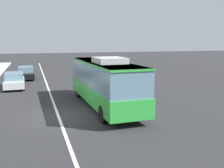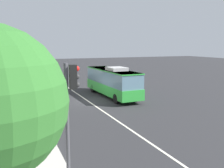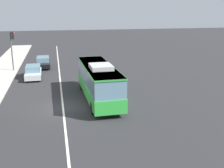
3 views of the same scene
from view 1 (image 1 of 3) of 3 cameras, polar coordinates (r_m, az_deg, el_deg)
The scene contains 5 objects.
ground_plane at distance 15.93m, azimuth -11.84°, elevation -7.03°, with size 160.00×160.00×0.00m, color #28282B.
lane_centre_line at distance 15.93m, azimuth -11.84°, elevation -7.01°, with size 76.00×0.16×0.01m, color silver.
transit_bus at distance 17.49m, azimuth -1.76°, elevation 0.75°, with size 10.07×2.78×3.46m.
sedan_silver at distance 26.31m, azimuth -20.86°, elevation 0.74°, with size 4.55×1.92×1.46m.
sedan_black at distance 32.01m, azimuth -18.59°, elevation 2.37°, with size 4.53×1.88×1.46m.
Camera 1 is at (-15.21, 1.37, 4.53)m, focal length 41.12 mm.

